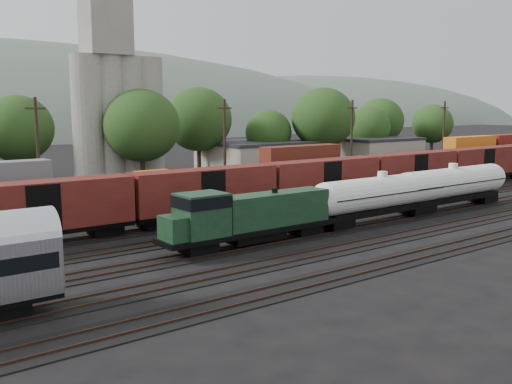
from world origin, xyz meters
TOP-DOWN VIEW (x-y plane):
  - ground at (0.00, 0.00)m, footprint 600.00×600.00m
  - tracks at (0.00, 0.00)m, footprint 180.00×33.20m
  - green_locomotive at (-4.23, -5.00)m, footprint 16.54×2.92m
  - tank_car_a at (11.77, -5.00)m, footprint 17.65×3.16m
  - tank_car_b at (23.07, -5.00)m, footprint 18.01×3.22m
  - orange_locomotive at (0.10, 10.00)m, footprint 17.62×2.94m
  - boxcar_string at (6.00, 5.00)m, footprint 153.60×2.90m
  - container_wall at (5.59, 15.00)m, footprint 169.28×2.60m
  - grain_silo at (3.28, 36.00)m, footprint 13.40×5.00m
  - industrial_sheds at (6.63, 35.25)m, footprint 119.38×17.26m
  - tree_band at (12.38, 37.95)m, footprint 161.98×22.02m
  - utility_poles at (0.00, 22.00)m, footprint 122.20×0.36m

SIDE VIEW (x-z plane):
  - ground at x=0.00m, z-range 0.00..0.00m
  - tracks at x=0.00m, z-range -0.05..0.15m
  - green_locomotive at x=-4.23m, z-range 0.31..4.69m
  - orange_locomotive at x=0.10m, z-range 0.31..4.72m
  - industrial_sheds at x=6.63m, z-range 0.01..5.11m
  - container_wall at x=5.59m, z-range -0.16..5.64m
  - tank_car_a at x=11.77m, z-range 0.43..5.06m
  - tank_car_b at x=23.07m, z-range 0.44..5.16m
  - boxcar_string at x=6.00m, z-range 1.02..5.22m
  - utility_poles at x=0.00m, z-range 0.21..12.21m
  - tree_band at x=12.38m, z-range 0.53..14.89m
  - grain_silo at x=3.28m, z-range -3.24..25.76m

